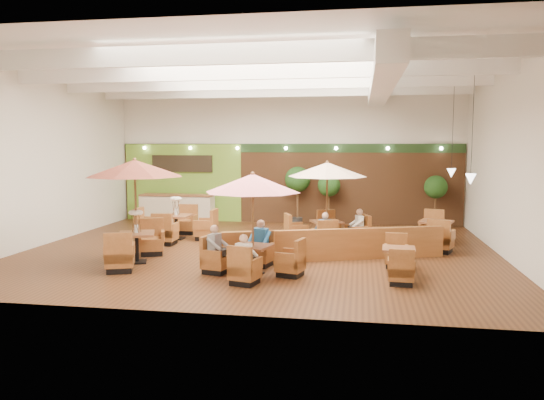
% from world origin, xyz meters
% --- Properties ---
extents(room, '(14.04, 14.00, 5.52)m').
position_xyz_m(room, '(0.25, 1.22, 3.63)').
color(room, '#381E0F').
rests_on(room, ground).
extents(service_counter, '(3.00, 0.75, 1.18)m').
position_xyz_m(service_counter, '(-4.40, 5.10, 0.58)').
color(service_counter, beige).
rests_on(service_counter, ground).
extents(booth_divider, '(6.03, 2.27, 0.88)m').
position_xyz_m(booth_divider, '(2.32, -0.90, 0.44)').
color(booth_divider, brown).
rests_on(booth_divider, ground).
extents(table_0, '(2.64, 2.97, 2.85)m').
position_xyz_m(table_0, '(-2.98, -2.10, 2.15)').
color(table_0, brown).
rests_on(table_0, ground).
extents(table_1, '(2.60, 2.60, 2.55)m').
position_xyz_m(table_1, '(0.39, -2.88, 1.74)').
color(table_1, brown).
rests_on(table_1, ground).
extents(table_2, '(2.81, 2.81, 2.69)m').
position_xyz_m(table_2, '(1.93, 1.30, 1.83)').
color(table_2, brown).
rests_on(table_2, ground).
extents(table_3, '(2.77, 2.77, 1.60)m').
position_xyz_m(table_3, '(-3.16, 1.54, 0.44)').
color(table_3, brown).
rests_on(table_3, ground).
extents(table_4, '(0.82, 2.34, 0.87)m').
position_xyz_m(table_4, '(3.92, -2.38, 0.33)').
color(table_4, brown).
rests_on(table_4, ground).
extents(table_5, '(1.19, 2.90, 1.02)m').
position_xyz_m(table_5, '(5.35, 1.69, 0.39)').
color(table_5, brown).
rests_on(table_5, ground).
extents(topiary_0, '(1.00, 1.00, 2.32)m').
position_xyz_m(topiary_0, '(0.52, 5.30, 1.73)').
color(topiary_0, black).
rests_on(topiary_0, ground).
extents(topiary_1, '(0.88, 0.88, 2.05)m').
position_xyz_m(topiary_1, '(1.76, 5.30, 1.52)').
color(topiary_1, black).
rests_on(topiary_1, ground).
extents(topiary_2, '(0.87, 0.87, 2.03)m').
position_xyz_m(topiary_2, '(5.79, 5.30, 1.51)').
color(topiary_2, black).
rests_on(topiary_2, ground).
extents(diner_0, '(0.39, 0.35, 0.71)m').
position_xyz_m(diner_0, '(0.39, -3.81, 0.73)').
color(diner_0, white).
rests_on(diner_0, ground).
extents(diner_1, '(0.41, 0.36, 0.77)m').
position_xyz_m(diner_1, '(0.39, -1.95, 0.75)').
color(diner_1, '#24619D').
rests_on(diner_1, ground).
extents(diner_2, '(0.35, 0.40, 0.75)m').
position_xyz_m(diner_2, '(-0.54, -2.88, 0.74)').
color(diner_2, gray).
rests_on(diner_2, ground).
extents(diner_3, '(0.40, 0.37, 0.72)m').
position_xyz_m(diner_3, '(1.93, 0.32, 0.73)').
color(diner_3, '#24619D').
rests_on(diner_3, ground).
extents(diner_4, '(0.34, 0.39, 0.73)m').
position_xyz_m(diner_4, '(2.92, 1.30, 0.73)').
color(diner_4, white).
rests_on(diner_4, ground).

